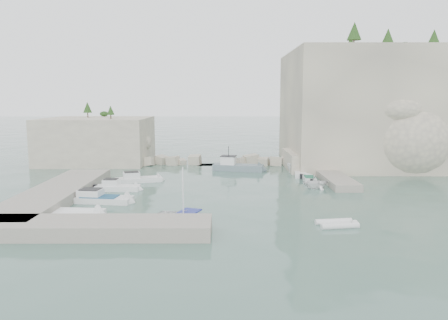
{
  "coord_description": "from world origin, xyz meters",
  "views": [
    {
      "loc": [
        -0.13,
        -43.9,
        10.09
      ],
      "look_at": [
        0.0,
        6.0,
        3.0
      ],
      "focal_mm": 35.0,
      "sensor_mm": 36.0,
      "label": 1
    }
  ],
  "objects_px": {
    "motorboat_d": "(100,202)",
    "tender_east_a": "(315,188)",
    "motorboat_e": "(77,217)",
    "work_boat": "(238,170)",
    "inflatable_dinghy": "(337,226)",
    "rowboat": "(183,221)",
    "motorboat_a": "(139,182)",
    "tender_east_b": "(309,181)",
    "tender_east_c": "(300,176)",
    "tender_east_d": "(303,173)",
    "motorboat_b": "(118,190)"
  },
  "relations": [
    {
      "from": "tender_east_a",
      "to": "tender_east_b",
      "type": "xyz_separation_m",
      "value": [
        0.08,
        4.02,
        0.0
      ]
    },
    {
      "from": "motorboat_e",
      "to": "tender_east_b",
      "type": "height_order",
      "value": "same"
    },
    {
      "from": "inflatable_dinghy",
      "to": "motorboat_d",
      "type": "bearing_deg",
      "value": 150.5
    },
    {
      "from": "tender_east_c",
      "to": "tender_east_d",
      "type": "distance_m",
      "value": 2.65
    },
    {
      "from": "motorboat_d",
      "to": "work_boat",
      "type": "xyz_separation_m",
      "value": [
        14.19,
        18.83,
        0.0
      ]
    },
    {
      "from": "motorboat_b",
      "to": "tender_east_b",
      "type": "relative_size",
      "value": 1.34
    },
    {
      "from": "motorboat_a",
      "to": "rowboat",
      "type": "relative_size",
      "value": 1.32
    },
    {
      "from": "motorboat_a",
      "to": "tender_east_b",
      "type": "bearing_deg",
      "value": -15.51
    },
    {
      "from": "rowboat",
      "to": "inflatable_dinghy",
      "type": "bearing_deg",
      "value": -75.87
    },
    {
      "from": "motorboat_a",
      "to": "work_boat",
      "type": "bearing_deg",
      "value": 17.62
    },
    {
      "from": "motorboat_a",
      "to": "tender_east_b",
      "type": "relative_size",
      "value": 1.56
    },
    {
      "from": "motorboat_d",
      "to": "work_boat",
      "type": "relative_size",
      "value": 0.9
    },
    {
      "from": "motorboat_d",
      "to": "inflatable_dinghy",
      "type": "bearing_deg",
      "value": -13.01
    },
    {
      "from": "motorboat_e",
      "to": "tender_east_a",
      "type": "bearing_deg",
      "value": 32.85
    },
    {
      "from": "motorboat_e",
      "to": "rowboat",
      "type": "bearing_deg",
      "value": -1.97
    },
    {
      "from": "motorboat_e",
      "to": "rowboat",
      "type": "height_order",
      "value": "rowboat"
    },
    {
      "from": "motorboat_b",
      "to": "inflatable_dinghy",
      "type": "relative_size",
      "value": 1.57
    },
    {
      "from": "inflatable_dinghy",
      "to": "work_boat",
      "type": "bearing_deg",
      "value": 95.83
    },
    {
      "from": "motorboat_e",
      "to": "rowboat",
      "type": "distance_m",
      "value": 9.34
    },
    {
      "from": "tender_east_c",
      "to": "tender_east_d",
      "type": "height_order",
      "value": "tender_east_d"
    },
    {
      "from": "tender_east_a",
      "to": "tender_east_c",
      "type": "relative_size",
      "value": 0.7
    },
    {
      "from": "rowboat",
      "to": "motorboat_a",
      "type": "bearing_deg",
      "value": 43.82
    },
    {
      "from": "tender_east_b",
      "to": "motorboat_e",
      "type": "bearing_deg",
      "value": 127.69
    },
    {
      "from": "motorboat_e",
      "to": "tender_east_b",
      "type": "xyz_separation_m",
      "value": [
        23.14,
        16.09,
        0.0
      ]
    },
    {
      "from": "motorboat_e",
      "to": "work_boat",
      "type": "distance_m",
      "value": 28.27
    },
    {
      "from": "rowboat",
      "to": "tender_east_d",
      "type": "relative_size",
      "value": 1.03
    },
    {
      "from": "motorboat_a",
      "to": "motorboat_d",
      "type": "bearing_deg",
      "value": -116.17
    },
    {
      "from": "motorboat_a",
      "to": "work_boat",
      "type": "distance_m",
      "value": 14.99
    },
    {
      "from": "inflatable_dinghy",
      "to": "tender_east_c",
      "type": "relative_size",
      "value": 0.75
    },
    {
      "from": "motorboat_e",
      "to": "tender_east_a",
      "type": "height_order",
      "value": "tender_east_a"
    },
    {
      "from": "motorboat_b",
      "to": "work_boat",
      "type": "distance_m",
      "value": 19.16
    },
    {
      "from": "rowboat",
      "to": "work_boat",
      "type": "height_order",
      "value": "work_boat"
    },
    {
      "from": "rowboat",
      "to": "work_boat",
      "type": "relative_size",
      "value": 0.6
    },
    {
      "from": "tender_east_b",
      "to": "work_boat",
      "type": "height_order",
      "value": "work_boat"
    },
    {
      "from": "tender_east_d",
      "to": "work_boat",
      "type": "xyz_separation_m",
      "value": [
        -8.74,
        1.86,
        0.0
      ]
    },
    {
      "from": "work_boat",
      "to": "tender_east_b",
      "type": "bearing_deg",
      "value": -31.97
    },
    {
      "from": "motorboat_b",
      "to": "motorboat_d",
      "type": "bearing_deg",
      "value": -93.27
    },
    {
      "from": "motorboat_d",
      "to": "motorboat_e",
      "type": "distance_m",
      "value": 5.34
    },
    {
      "from": "tender_east_b",
      "to": "motorboat_d",
      "type": "bearing_deg",
      "value": 118.37
    },
    {
      "from": "rowboat",
      "to": "tender_east_b",
      "type": "xyz_separation_m",
      "value": [
        13.87,
        17.26,
        0.0
      ]
    },
    {
      "from": "rowboat",
      "to": "tender_east_b",
      "type": "bearing_deg",
      "value": -17.33
    },
    {
      "from": "rowboat",
      "to": "tender_east_b",
      "type": "relative_size",
      "value": 1.18
    },
    {
      "from": "motorboat_b",
      "to": "tender_east_d",
      "type": "distance_m",
      "value": 25.26
    },
    {
      "from": "motorboat_b",
      "to": "tender_east_d",
      "type": "bearing_deg",
      "value": 28.28
    },
    {
      "from": "motorboat_d",
      "to": "work_boat",
      "type": "distance_m",
      "value": 23.58
    },
    {
      "from": "motorboat_d",
      "to": "inflatable_dinghy",
      "type": "relative_size",
      "value": 2.07
    },
    {
      "from": "tender_east_a",
      "to": "motorboat_e",
      "type": "bearing_deg",
      "value": 103.53
    },
    {
      "from": "motorboat_d",
      "to": "motorboat_b",
      "type": "distance_m",
      "value": 5.51
    },
    {
      "from": "motorboat_d",
      "to": "tender_east_a",
      "type": "xyz_separation_m",
      "value": [
        22.53,
        6.76,
        0.0
      ]
    },
    {
      "from": "motorboat_b",
      "to": "tender_east_a",
      "type": "relative_size",
      "value": 1.68
    }
  ]
}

